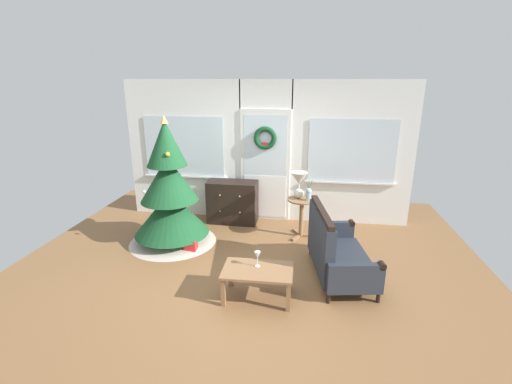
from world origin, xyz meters
The scene contains 11 objects.
ground_plane centered at (0.00, 0.00, 0.00)m, with size 6.76×6.76×0.00m, color brown.
back_wall_with_door centered at (0.00, 2.08, 1.28)m, with size 5.20×0.19×2.55m.
christmas_tree centered at (-1.37, 0.81, 0.77)m, with size 1.40×1.40×2.04m.
dresser_cabinet centered at (-0.57, 1.79, 0.39)m, with size 0.91×0.46×0.78m.
settee_sofa centered at (1.17, 0.11, 0.38)m, with size 0.91×1.46×0.96m.
side_table centered at (0.70, 1.32, 0.48)m, with size 0.50×0.48×0.67m.
table_lamp centered at (0.64, 1.36, 0.95)m, with size 0.28×0.28×0.44m.
flower_vase centered at (0.80, 1.26, 0.79)m, with size 0.11×0.10×0.35m.
coffee_table centered at (0.23, -0.55, 0.33)m, with size 0.85×0.53×0.39m.
wine_glass centered at (0.22, -0.48, 0.53)m, with size 0.08×0.08×0.20m.
gift_box centered at (-0.97, 0.54, 0.09)m, with size 0.18×0.17×0.18m, color red.
Camera 1 is at (0.77, -4.32, 2.56)m, focal length 25.20 mm.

